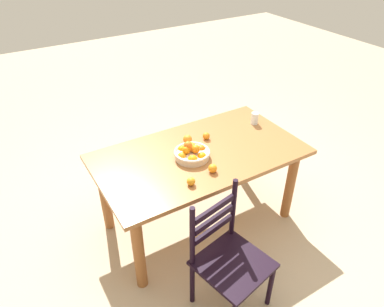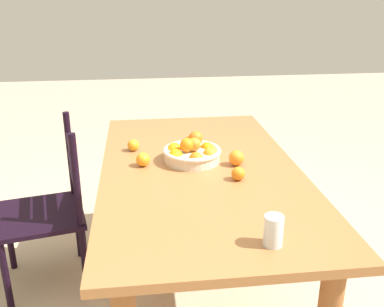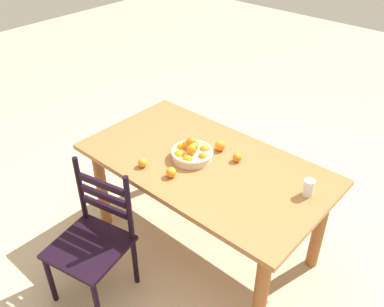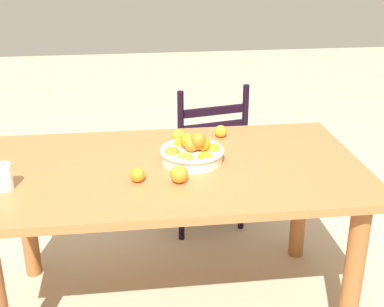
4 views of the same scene
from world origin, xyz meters
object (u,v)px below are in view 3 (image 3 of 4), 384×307
object	(u,v)px
fruit_bowl	(192,153)
orange_loose_1	(142,163)
dining_table	(205,175)
orange_loose_0	(220,146)
drinking_glass	(308,188)
chair_near_window	(94,240)
orange_loose_2	(237,157)
orange_loose_3	(171,172)

from	to	relation	value
fruit_bowl	orange_loose_1	xyz separation A→B (m)	(0.18, 0.29, -0.01)
dining_table	orange_loose_0	bearing A→B (deg)	-86.39
drinking_glass	orange_loose_0	bearing A→B (deg)	-2.38
chair_near_window	fruit_bowl	world-z (taller)	chair_near_window
orange_loose_0	drinking_glass	size ratio (longest dim) A/B	0.69
chair_near_window	orange_loose_2	world-z (taller)	chair_near_window
fruit_bowl	orange_loose_1	world-z (taller)	fruit_bowl
orange_loose_1	orange_loose_3	bearing A→B (deg)	-167.88
dining_table	orange_loose_3	xyz separation A→B (m)	(0.06, 0.27, 0.15)
orange_loose_2	orange_loose_3	bearing A→B (deg)	62.93
orange_loose_1	fruit_bowl	bearing A→B (deg)	-121.98
dining_table	orange_loose_2	xyz separation A→B (m)	(-0.16, -0.15, 0.15)
orange_loose_3	drinking_glass	distance (m)	0.86
dining_table	orange_loose_1	world-z (taller)	orange_loose_1
orange_loose_0	orange_loose_1	size ratio (longest dim) A/B	1.22
orange_loose_0	drinking_glass	distance (m)	0.70
orange_loose_0	fruit_bowl	bearing A→B (deg)	68.41
dining_table	drinking_glass	xyz separation A→B (m)	(-0.69, -0.15, 0.17)
dining_table	orange_loose_3	bearing A→B (deg)	78.39
chair_near_window	orange_loose_3	world-z (taller)	chair_near_window
dining_table	chair_near_window	distance (m)	0.85
orange_loose_3	fruit_bowl	bearing A→B (deg)	-81.28
dining_table	orange_loose_1	distance (m)	0.45
fruit_bowl	orange_loose_2	distance (m)	0.31
orange_loose_0	orange_loose_3	distance (m)	0.45
orange_loose_0	orange_loose_2	xyz separation A→B (m)	(-0.17, 0.03, -0.01)
fruit_bowl	orange_loose_2	xyz separation A→B (m)	(-0.25, -0.18, -0.01)
orange_loose_0	orange_loose_1	bearing A→B (deg)	62.13
dining_table	orange_loose_2	size ratio (longest dim) A/B	27.37
orange_loose_0	orange_loose_1	xyz separation A→B (m)	(0.26, 0.50, -0.01)
orange_loose_1	orange_loose_0	bearing A→B (deg)	-117.87
orange_loose_1	drinking_glass	world-z (taller)	drinking_glass
chair_near_window	orange_loose_0	world-z (taller)	chair_near_window
orange_loose_2	orange_loose_0	bearing A→B (deg)	-9.52
fruit_bowl	orange_loose_0	xyz separation A→B (m)	(-0.08, -0.21, -0.01)
chair_near_window	fruit_bowl	xyz separation A→B (m)	(-0.17, -0.76, 0.37)
orange_loose_3	drinking_glass	size ratio (longest dim) A/B	0.62
fruit_bowl	orange_loose_2	world-z (taller)	fruit_bowl
drinking_glass	chair_near_window	bearing A→B (deg)	44.51
orange_loose_0	dining_table	bearing A→B (deg)	93.61
dining_table	orange_loose_1	size ratio (longest dim) A/B	27.51
chair_near_window	drinking_glass	bearing A→B (deg)	32.55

